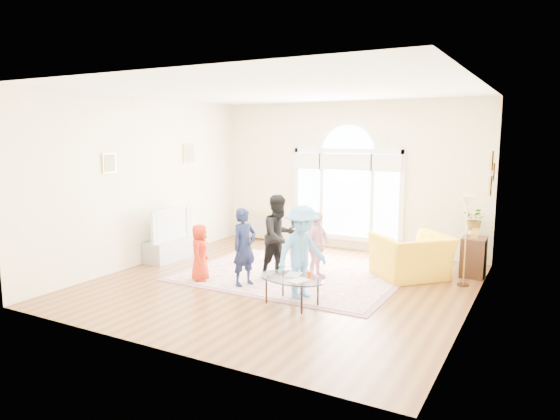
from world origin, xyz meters
The scene contains 18 objects.
ground centered at (0.00, 0.00, 0.00)m, with size 6.00×6.00×0.00m, color #5A321A.
room_shell centered at (0.01, 2.83, 1.57)m, with size 6.00×6.00×6.00m.
area_rug centered at (-0.07, 0.50, 0.01)m, with size 3.60×2.60×0.02m, color beige.
rug_border centered at (-0.07, 0.50, 0.01)m, with size 3.80×2.80×0.01m, color #925D67.
tv_console centered at (-2.75, 0.30, 0.21)m, with size 0.45×1.00×0.42m, color #9C9EA4.
television centered at (-2.74, 0.30, 0.74)m, with size 0.17×1.13×0.65m.
coffee_table centered at (0.66, -0.88, 0.40)m, with size 1.17×0.88×0.54m.
armchair centered at (1.85, 1.37, 0.39)m, with size 1.19×1.04×0.77m, color yellow.
side_cabinet centered at (2.78, 2.03, 0.35)m, with size 0.40×0.50×0.70m, color black.
floor_lamp centered at (2.72, 1.36, 1.28)m, with size 0.31×0.31×1.51m.
plant_pedestal centered at (2.70, 2.68, 0.35)m, with size 0.20×0.20×0.70m, color white.
potted_plant centered at (2.70, 2.68, 0.92)m, with size 0.40×0.35×0.45m, color #33722D.
leaning_picture centered at (-2.33, 2.90, 0.00)m, with size 0.80×0.05×0.62m, color tan.
child_red centered at (-1.29, -0.55, 0.51)m, with size 0.48×0.31×0.97m, color red.
child_navy centered at (-0.47, -0.43, 0.66)m, with size 0.47×0.31×1.29m, color #151D3E.
child_black centered at (-0.19, 0.28, 0.75)m, with size 0.71×0.55×1.45m, color black.
child_pink centered at (0.43, 0.47, 0.61)m, with size 0.69×0.29×1.17m, color #EDAAB8.
child_blue centered at (0.65, -0.55, 0.73)m, with size 0.92×0.53×1.43m, color #5695D6.
Camera 1 is at (3.91, -7.19, 2.50)m, focal length 32.00 mm.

